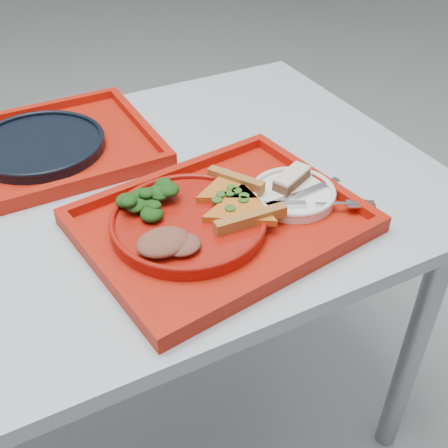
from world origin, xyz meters
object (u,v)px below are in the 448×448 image
Objects in this scene: tray_far at (41,152)px; dessert_bar at (292,178)px; dinner_plate at (189,224)px; navy_plate at (40,146)px; tray_main at (221,224)px.

tray_far is 5.23× the size of dessert_bar.
dinner_plate is 0.21m from dessert_bar.
dinner_plate is at bearing -66.77° from navy_plate.
tray_main is 5.23× the size of dessert_bar.
tray_far is 1.73× the size of navy_plate.
dinner_plate is 0.41m from navy_plate.
dessert_bar is at bearing -43.77° from navy_plate.
tray_far is at bearing 110.76° from dessert_bar.
tray_far is (-0.21, 0.38, 0.00)m from tray_main.
dessert_bar reaches higher than dinner_plate.
navy_plate is at bearing -0.76° from tray_far.
dinner_plate is (-0.05, 0.01, 0.02)m from tray_main.
tray_main is 0.44m from tray_far.
tray_main is 1.73× the size of navy_plate.
tray_far is at bearing 180.00° from navy_plate.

